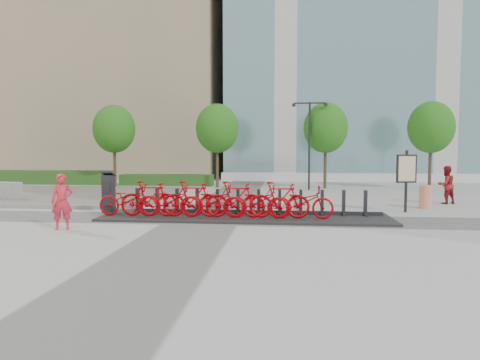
# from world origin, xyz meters

# --- Properties ---
(ground) EXTENTS (120.00, 120.00, 0.00)m
(ground) POSITION_xyz_m (0.00, 0.00, 0.00)
(ground) COLOR #ABABAB
(tan_building) EXTENTS (26.00, 16.00, 30.00)m
(tan_building) POSITION_xyz_m (-16.00, 26.00, 15.00)
(tan_building) COLOR tan
(tan_building) RESTS_ON ground
(glass_building) EXTENTS (32.00, 16.00, 24.00)m
(glass_building) POSITION_xyz_m (14.00, 26.00, 12.00)
(glass_building) COLOR #628EAA
(glass_building) RESTS_ON ground
(gravel_patch) EXTENTS (14.00, 14.00, 0.00)m
(gravel_patch) POSITION_xyz_m (-10.00, 7.00, 0.01)
(gravel_patch) COLOR #49453D
(gravel_patch) RESTS_ON ground
(hedge_a) EXTENTS (10.00, 1.40, 0.90)m
(hedge_a) POSITION_xyz_m (-14.00, 13.50, 0.45)
(hedge_a) COLOR #28531B
(hedge_a) RESTS_ON ground
(hedge_b) EXTENTS (6.00, 1.20, 0.70)m
(hedge_b) POSITION_xyz_m (-5.00, 13.20, 0.35)
(hedge_b) COLOR #28531B
(hedge_b) RESTS_ON ground
(tree_0) EXTENTS (2.60, 2.60, 5.10)m
(tree_0) POSITION_xyz_m (-8.00, 12.00, 3.59)
(tree_0) COLOR #413023
(tree_0) RESTS_ON ground
(tree_1) EXTENTS (2.60, 2.60, 5.10)m
(tree_1) POSITION_xyz_m (-1.50, 12.00, 3.59)
(tree_1) COLOR #413023
(tree_1) RESTS_ON ground
(tree_2) EXTENTS (2.60, 2.60, 5.10)m
(tree_2) POSITION_xyz_m (5.00, 12.00, 3.59)
(tree_2) COLOR #413023
(tree_2) RESTS_ON ground
(tree_3) EXTENTS (2.60, 2.60, 5.10)m
(tree_3) POSITION_xyz_m (11.00, 12.00, 3.59)
(tree_3) COLOR #413023
(tree_3) RESTS_ON ground
(streetlamp) EXTENTS (2.00, 0.20, 5.00)m
(streetlamp) POSITION_xyz_m (4.00, 11.00, 3.13)
(streetlamp) COLOR black
(streetlamp) RESTS_ON ground
(dock_pad) EXTENTS (9.60, 2.40, 0.08)m
(dock_pad) POSITION_xyz_m (1.30, 0.30, 0.04)
(dock_pad) COLOR #282828
(dock_pad) RESTS_ON ground
(dock_rail_posts) EXTENTS (8.02, 0.50, 0.85)m
(dock_rail_posts) POSITION_xyz_m (1.36, 0.77, 0.51)
(dock_rail_posts) COLOR black
(dock_rail_posts) RESTS_ON dock_pad
(bike_0) EXTENTS (2.02, 0.71, 1.06)m
(bike_0) POSITION_xyz_m (-2.60, -0.05, 0.61)
(bike_0) COLOR #AE0108
(bike_0) RESTS_ON dock_pad
(bike_1) EXTENTS (1.96, 0.55, 1.18)m
(bike_1) POSITION_xyz_m (-1.88, -0.05, 0.67)
(bike_1) COLOR #AE0108
(bike_1) RESTS_ON dock_pad
(bike_2) EXTENTS (2.02, 0.71, 1.06)m
(bike_2) POSITION_xyz_m (-1.16, -0.05, 0.61)
(bike_2) COLOR #AE0108
(bike_2) RESTS_ON dock_pad
(bike_3) EXTENTS (1.96, 0.55, 1.18)m
(bike_3) POSITION_xyz_m (-0.44, -0.05, 0.67)
(bike_3) COLOR #AE0108
(bike_3) RESTS_ON dock_pad
(bike_4) EXTENTS (2.02, 0.71, 1.06)m
(bike_4) POSITION_xyz_m (0.28, -0.05, 0.61)
(bike_4) COLOR #AE0108
(bike_4) RESTS_ON dock_pad
(bike_5) EXTENTS (1.96, 0.55, 1.18)m
(bike_5) POSITION_xyz_m (1.00, -0.05, 0.67)
(bike_5) COLOR #AE0108
(bike_5) RESTS_ON dock_pad
(bike_6) EXTENTS (2.02, 0.71, 1.06)m
(bike_6) POSITION_xyz_m (1.72, -0.05, 0.61)
(bike_6) COLOR #AE0108
(bike_6) RESTS_ON dock_pad
(bike_7) EXTENTS (1.96, 0.55, 1.18)m
(bike_7) POSITION_xyz_m (2.44, -0.05, 0.67)
(bike_7) COLOR #AE0108
(bike_7) RESTS_ON dock_pad
(bike_8) EXTENTS (2.02, 0.71, 1.06)m
(bike_8) POSITION_xyz_m (3.16, -0.05, 0.61)
(bike_8) COLOR #AE0108
(bike_8) RESTS_ON dock_pad
(kiosk) EXTENTS (0.47, 0.41, 1.46)m
(kiosk) POSITION_xyz_m (-3.54, 0.54, 0.78)
(kiosk) COLOR black
(kiosk) RESTS_ON dock_pad
(worker_red) EXTENTS (0.68, 0.57, 1.61)m
(worker_red) POSITION_xyz_m (-3.75, -2.24, 0.80)
(worker_red) COLOR red
(worker_red) RESTS_ON ground
(pedestrian) EXTENTS (0.95, 0.85, 1.61)m
(pedestrian) POSITION_xyz_m (9.43, 5.07, 0.81)
(pedestrian) COLOR maroon
(pedestrian) RESTS_ON ground
(construction_barrel) EXTENTS (0.52, 0.52, 0.90)m
(construction_barrel) POSITION_xyz_m (8.09, 3.46, 0.45)
(construction_barrel) COLOR #FF4B00
(construction_barrel) RESTS_ON ground
(jersey_barrier) EXTENTS (2.06, 0.79, 0.77)m
(jersey_barrier) POSITION_xyz_m (-10.74, 4.96, 0.39)
(jersey_barrier) COLOR #B3B3B3
(jersey_barrier) RESTS_ON ground
(map_sign) EXTENTS (0.75, 0.28, 2.28)m
(map_sign) POSITION_xyz_m (7.03, 2.31, 1.51)
(map_sign) COLOR black
(map_sign) RESTS_ON ground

